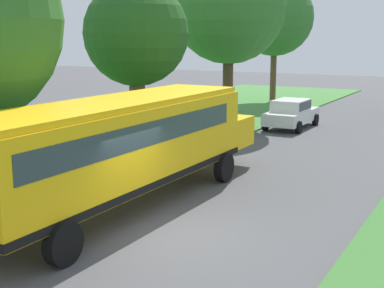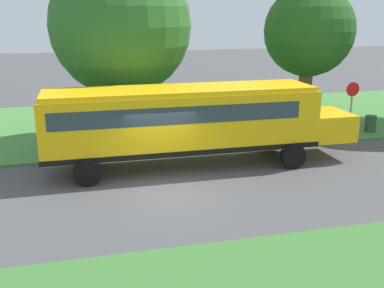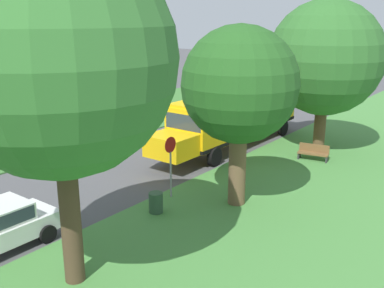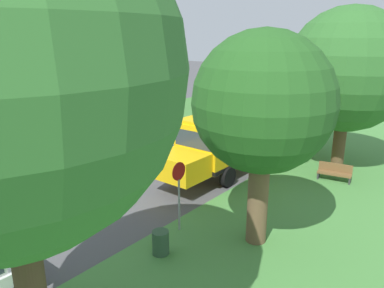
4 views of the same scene
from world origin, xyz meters
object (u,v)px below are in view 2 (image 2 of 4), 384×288
at_px(school_bus, 189,119).
at_px(park_bench, 166,125).
at_px(stop_sign, 351,103).
at_px(oak_tree_roadside_mid, 309,32).
at_px(oak_tree_beside_bus, 119,28).
at_px(trash_bin, 370,124).

relative_size(school_bus, park_bench, 7.46).
relative_size(school_bus, stop_sign, 4.53).
bearing_deg(oak_tree_roadside_mid, school_bus, -57.03).
height_order(oak_tree_beside_bus, park_bench, oak_tree_beside_bus).
bearing_deg(park_bench, stop_sign, 71.76).
bearing_deg(oak_tree_beside_bus, school_bus, 25.13).
relative_size(oak_tree_roadside_mid, park_bench, 4.40).
relative_size(school_bus, oak_tree_roadside_mid, 1.69).
bearing_deg(trash_bin, park_bench, -102.60).
bearing_deg(trash_bin, school_bus, -74.77).
bearing_deg(park_bench, school_bus, -0.54).
xyz_separation_m(school_bus, oak_tree_roadside_mid, (-4.85, 7.48, 3.02)).
bearing_deg(school_bus, stop_sign, 104.48).
xyz_separation_m(oak_tree_beside_bus, park_bench, (-0.53, 2.17, -4.76)).
bearing_deg(park_bench, trash_bin, 77.40).
xyz_separation_m(school_bus, oak_tree_beside_bus, (-4.52, -2.12, 3.30)).
xyz_separation_m(oak_tree_beside_bus, oak_tree_roadside_mid, (-0.33, 9.60, -0.28)).
xyz_separation_m(stop_sign, trash_bin, (-0.55, 1.59, -1.29)).
bearing_deg(stop_sign, school_bus, -75.52).
xyz_separation_m(oak_tree_beside_bus, stop_sign, (2.30, 10.73, -3.49)).
xyz_separation_m(school_bus, stop_sign, (-2.22, 8.61, -0.19)).
xyz_separation_m(oak_tree_beside_bus, trash_bin, (1.74, 12.31, -4.78)).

